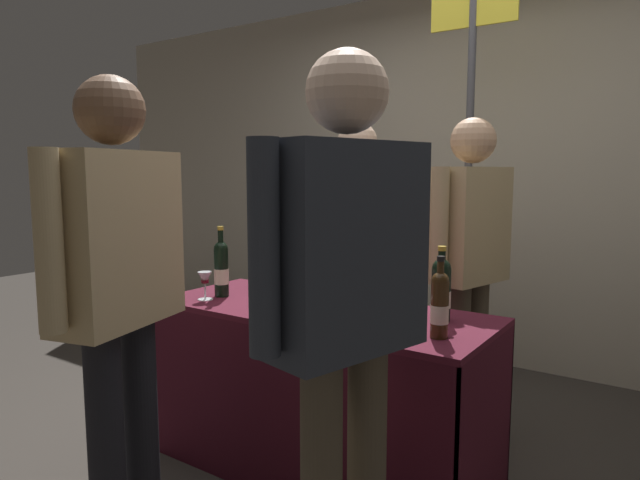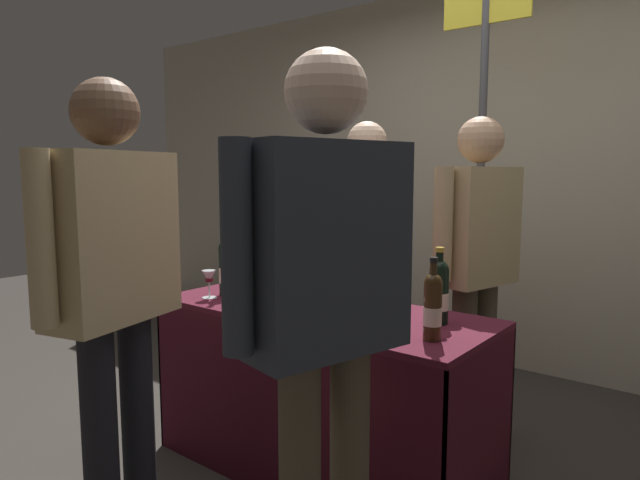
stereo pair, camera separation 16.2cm
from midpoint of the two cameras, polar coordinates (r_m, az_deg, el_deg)
ground_plane at (r=2.73m, az=1.83°, el=-22.37°), size 12.00×12.00×0.00m
back_partition at (r=4.09m, az=18.24°, el=6.25°), size 7.15×0.12×2.62m
tasting_table at (r=2.52m, az=1.88°, el=-12.31°), size 1.50×0.62×0.75m
featured_wine_bottle at (r=2.55m, az=2.34°, el=-3.29°), size 0.07×0.07×0.32m
display_bottle_0 at (r=2.03m, az=13.69°, el=-6.55°), size 0.07×0.07×0.30m
display_bottle_1 at (r=2.25m, az=14.06°, el=-5.07°), size 0.08×0.08×0.30m
display_bottle_2 at (r=2.77m, az=-1.07°, el=-2.77°), size 0.07×0.07×0.29m
display_bottle_3 at (r=2.71m, az=-7.89°, el=-2.73°), size 0.07×0.07×0.34m
display_bottle_4 at (r=2.83m, az=-3.29°, el=-1.98°), size 0.07×0.07×0.36m
wine_glass_near_vendor at (r=2.66m, az=-9.55°, el=-3.85°), size 0.07×0.07×0.13m
wine_glass_mid at (r=2.09m, az=9.90°, el=-7.14°), size 0.07×0.07×0.12m
brochure_stand at (r=2.46m, az=0.58°, el=-5.17°), size 0.12×0.03×0.15m
vendor_presenter at (r=3.18m, az=6.17°, el=0.35°), size 0.25×0.63×1.62m
vendor_assistant at (r=2.83m, az=17.30°, el=-1.17°), size 0.30×0.56×1.60m
taster_foreground_right at (r=2.04m, az=-18.30°, el=-2.97°), size 0.32×0.62×1.65m
taster_foreground_left at (r=1.58m, az=3.55°, el=-5.00°), size 0.32×0.63×1.67m
booth_signpost at (r=3.29m, az=17.50°, el=8.18°), size 0.49×0.04×2.35m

